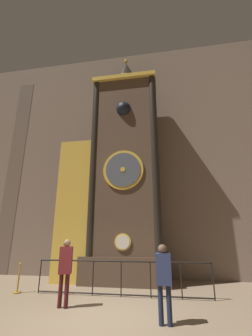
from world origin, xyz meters
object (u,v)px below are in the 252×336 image
object	(u,v)px
visitor_near	(65,265)
visitor_far	(164,275)
stanchion_post	(18,283)
clock_tower	(116,176)

from	to	relation	value
visitor_near	visitor_far	distance (m)	2.79
visitor_near	stanchion_post	bearing A→B (deg)	134.99
visitor_near	stanchion_post	distance (m)	2.64
visitor_near	clock_tower	bearing A→B (deg)	63.95
visitor_far	stanchion_post	xyz separation A→B (m)	(-4.88, 2.06, -0.67)
clock_tower	stanchion_post	xyz separation A→B (m)	(-2.86, -2.10, -4.16)
visitor_far	stanchion_post	distance (m)	5.34
clock_tower	stanchion_post	bearing A→B (deg)	-143.68
visitor_far	stanchion_post	world-z (taller)	visitor_far
clock_tower	visitor_far	distance (m)	5.79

